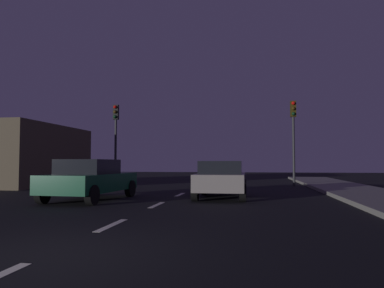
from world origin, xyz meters
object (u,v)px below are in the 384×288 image
(traffic_signal_right, at_px, (293,126))
(car_stopped_ahead, at_px, (221,179))
(traffic_signal_left, at_px, (116,129))
(car_adjacent_lane, at_px, (90,179))

(traffic_signal_right, distance_m, car_stopped_ahead, 8.60)
(traffic_signal_left, bearing_deg, car_stopped_ahead, -46.35)
(traffic_signal_left, relative_size, car_stopped_ahead, 1.27)
(traffic_signal_left, distance_m, traffic_signal_right, 10.54)
(traffic_signal_left, height_order, car_adjacent_lane, traffic_signal_left)
(traffic_signal_right, bearing_deg, car_stopped_ahead, -115.39)
(traffic_signal_left, relative_size, traffic_signal_right, 1.01)
(traffic_signal_right, distance_m, car_adjacent_lane, 12.33)
(traffic_signal_left, height_order, traffic_signal_right, traffic_signal_left)
(traffic_signal_right, relative_size, car_adjacent_lane, 1.12)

